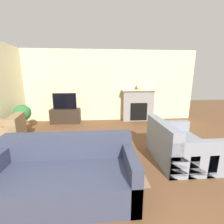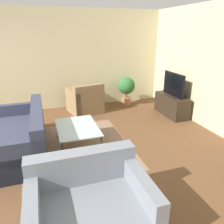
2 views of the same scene
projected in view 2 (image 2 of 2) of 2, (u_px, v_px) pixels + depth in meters
The scene contains 10 objects.
wall_back at pixel (216, 70), 4.60m from camera, with size 8.06×0.06×2.70m.
wall_left at pixel (79, 60), 6.16m from camera, with size 0.06×7.87×2.70m.
area_rug at pixel (78, 146), 4.25m from camera, with size 2.26×1.95×0.00m.
tv_stand at pixel (172, 105), 5.79m from camera, with size 1.07×0.42×0.54m.
tv at pixel (174, 84), 5.59m from camera, with size 0.84×0.06×0.59m.
couch_sectional at pixel (22, 137), 3.98m from camera, with size 1.96×0.90×0.82m.
couch_loveseat at pixel (90, 209), 2.38m from camera, with size 0.98×1.28×0.82m.
armchair_by_window at pixel (85, 102), 5.95m from camera, with size 0.95×0.96×0.82m.
coffee_table at pixel (77, 128), 4.12m from camera, with size 1.06×0.75×0.42m.
potted_plant at pixel (126, 88), 6.43m from camera, with size 0.50×0.50×0.85m.
Camera 2 is at (3.70, 1.35, 2.12)m, focal length 35.00 mm.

